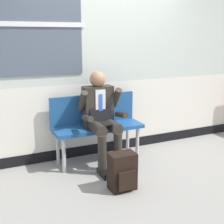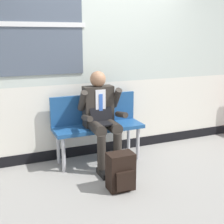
{
  "view_description": "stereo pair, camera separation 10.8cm",
  "coord_description": "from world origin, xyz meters",
  "views": [
    {
      "loc": [
        -1.71,
        -3.41,
        1.72
      ],
      "look_at": [
        -0.12,
        0.07,
        0.75
      ],
      "focal_mm": 48.32,
      "sensor_mm": 36.0,
      "label": 1
    },
    {
      "loc": [
        -1.61,
        -3.45,
        1.72
      ],
      "look_at": [
        -0.12,
        0.07,
        0.75
      ],
      "focal_mm": 48.32,
      "sensor_mm": 36.0,
      "label": 2
    }
  ],
  "objects": [
    {
      "name": "ground_plane",
      "position": [
        0.0,
        0.0,
        0.0
      ],
      "size": [
        18.0,
        18.0,
        0.0
      ],
      "primitive_type": "plane",
      "color": "gray"
    },
    {
      "name": "station_wall",
      "position": [
        -0.01,
        0.62,
        1.41
      ],
      "size": [
        6.97,
        0.17,
        2.84
      ],
      "color": "beige",
      "rests_on": "ground"
    },
    {
      "name": "bench_with_person",
      "position": [
        -0.24,
        0.34,
        0.56
      ],
      "size": [
        1.23,
        0.42,
        0.93
      ],
      "color": "navy",
      "rests_on": "ground"
    },
    {
      "name": "person_seated",
      "position": [
        -0.24,
        0.14,
        0.69
      ],
      "size": [
        0.57,
        0.7,
        1.27
      ],
      "color": "#2D2823",
      "rests_on": "ground"
    },
    {
      "name": "backpack",
      "position": [
        -0.28,
        -0.59,
        0.21
      ],
      "size": [
        0.3,
        0.24,
        0.44
      ],
      "color": "black",
      "rests_on": "ground"
    }
  ]
}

